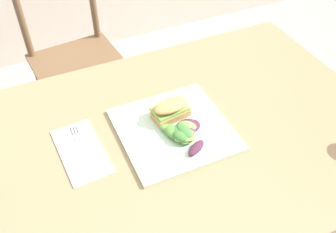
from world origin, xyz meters
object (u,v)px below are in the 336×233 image
(dining_table, at_px, (162,170))
(sandwich_half_front, at_px, (171,109))
(chair_wooden_far, at_px, (76,59))
(fork_on_napkin, at_px, (80,146))
(plate_lunch, at_px, (174,129))

(dining_table, relative_size, sandwich_half_front, 11.42)
(chair_wooden_far, height_order, fork_on_napkin, chair_wooden_far)
(sandwich_half_front, relative_size, fork_on_napkin, 0.61)
(dining_table, height_order, plate_lunch, plate_lunch)
(chair_wooden_far, xyz_separation_m, fork_on_napkin, (-0.15, -0.83, 0.30))
(dining_table, relative_size, fork_on_napkin, 6.93)
(chair_wooden_far, xyz_separation_m, sandwich_half_front, (0.11, -0.83, 0.33))
(dining_table, bearing_deg, plate_lunch, 22.68)
(plate_lunch, height_order, sandwich_half_front, sandwich_half_front)
(dining_table, relative_size, chair_wooden_far, 1.48)
(sandwich_half_front, bearing_deg, plate_lunch, -103.93)
(fork_on_napkin, bearing_deg, chair_wooden_far, 79.58)
(dining_table, height_order, sandwich_half_front, sandwich_half_front)
(chair_wooden_far, relative_size, fork_on_napkin, 4.69)
(sandwich_half_front, bearing_deg, fork_on_napkin, 179.51)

